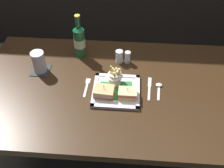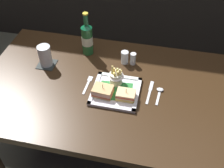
{
  "view_description": "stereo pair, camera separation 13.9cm",
  "coord_description": "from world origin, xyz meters",
  "px_view_note": "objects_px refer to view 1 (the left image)",
  "views": [
    {
      "loc": [
        0.1,
        -1.01,
        1.74
      ],
      "look_at": [
        0.02,
        -0.02,
        0.77
      ],
      "focal_mm": 43.53,
      "sensor_mm": 36.0,
      "label": 1
    },
    {
      "loc": [
        0.24,
        -0.99,
        1.74
      ],
      "look_at": [
        0.02,
        -0.02,
        0.77
      ],
      "focal_mm": 43.53,
      "sensor_mm": 36.0,
      "label": 2
    }
  ],
  "objects_px": {
    "water_glass": "(39,63)",
    "fork": "(87,86)",
    "dining_table": "(108,101)",
    "spoon": "(159,87)",
    "square_plate": "(116,91)",
    "pepper_shaker": "(128,58)",
    "salt_shaker": "(119,57)",
    "knife": "(149,88)",
    "fries_cup": "(115,76)",
    "sandwich_half_right": "(128,94)",
    "sandwich_half_left": "(104,92)",
    "beer_bottle": "(80,41)"
  },
  "relations": [
    {
      "from": "water_glass",
      "to": "fork",
      "type": "bearing_deg",
      "value": -20.88
    },
    {
      "from": "dining_table",
      "to": "spoon",
      "type": "bearing_deg",
      "value": 3.31
    },
    {
      "from": "fork",
      "to": "spoon",
      "type": "distance_m",
      "value": 0.38
    },
    {
      "from": "square_plate",
      "to": "pepper_shaker",
      "type": "bearing_deg",
      "value": 78.77
    },
    {
      "from": "fork",
      "to": "spoon",
      "type": "bearing_deg",
      "value": 2.88
    },
    {
      "from": "salt_shaker",
      "to": "dining_table",
      "type": "bearing_deg",
      "value": -102.29
    },
    {
      "from": "fork",
      "to": "knife",
      "type": "distance_m",
      "value": 0.33
    },
    {
      "from": "dining_table",
      "to": "fries_cup",
      "type": "relative_size",
      "value": 12.83
    },
    {
      "from": "fries_cup",
      "to": "spoon",
      "type": "height_order",
      "value": "fries_cup"
    },
    {
      "from": "dining_table",
      "to": "sandwich_half_right",
      "type": "bearing_deg",
      "value": -33.26
    },
    {
      "from": "sandwich_half_left",
      "to": "water_glass",
      "type": "bearing_deg",
      "value": 155.52
    },
    {
      "from": "sandwich_half_left",
      "to": "spoon",
      "type": "relative_size",
      "value": 0.85
    },
    {
      "from": "dining_table",
      "to": "fork",
      "type": "relative_size",
      "value": 9.93
    },
    {
      "from": "sandwich_half_right",
      "to": "pepper_shaker",
      "type": "xyz_separation_m",
      "value": [
        -0.01,
        0.28,
        0.0
      ]
    },
    {
      "from": "square_plate",
      "to": "salt_shaker",
      "type": "xyz_separation_m",
      "value": [
        0.0,
        0.25,
        0.03
      ]
    },
    {
      "from": "knife",
      "to": "salt_shaker",
      "type": "bearing_deg",
      "value": 130.34
    },
    {
      "from": "dining_table",
      "to": "beer_bottle",
      "type": "distance_m",
      "value": 0.38
    },
    {
      "from": "pepper_shaker",
      "to": "dining_table",
      "type": "bearing_deg",
      "value": -113.94
    },
    {
      "from": "dining_table",
      "to": "sandwich_half_left",
      "type": "bearing_deg",
      "value": -100.54
    },
    {
      "from": "water_glass",
      "to": "fork",
      "type": "xyz_separation_m",
      "value": [
        0.27,
        -0.1,
        -0.05
      ]
    },
    {
      "from": "beer_bottle",
      "to": "salt_shaker",
      "type": "bearing_deg",
      "value": -11.24
    },
    {
      "from": "dining_table",
      "to": "fork",
      "type": "xyz_separation_m",
      "value": [
        -0.11,
        -0.0,
        0.11
      ]
    },
    {
      "from": "water_glass",
      "to": "knife",
      "type": "height_order",
      "value": "water_glass"
    },
    {
      "from": "dining_table",
      "to": "water_glass",
      "type": "height_order",
      "value": "water_glass"
    },
    {
      "from": "fork",
      "to": "spoon",
      "type": "relative_size",
      "value": 1.14
    },
    {
      "from": "square_plate",
      "to": "fries_cup",
      "type": "distance_m",
      "value": 0.08
    },
    {
      "from": "square_plate",
      "to": "salt_shaker",
      "type": "height_order",
      "value": "salt_shaker"
    },
    {
      "from": "square_plate",
      "to": "sandwich_half_right",
      "type": "relative_size",
      "value": 2.6
    },
    {
      "from": "fries_cup",
      "to": "water_glass",
      "type": "height_order",
      "value": "water_glass"
    },
    {
      "from": "salt_shaker",
      "to": "sandwich_half_left",
      "type": "bearing_deg",
      "value": -101.87
    },
    {
      "from": "knife",
      "to": "pepper_shaker",
      "type": "height_order",
      "value": "pepper_shaker"
    },
    {
      "from": "fries_cup",
      "to": "fork",
      "type": "xyz_separation_m",
      "value": [
        -0.15,
        -0.03,
        -0.06
      ]
    },
    {
      "from": "dining_table",
      "to": "pepper_shaker",
      "type": "distance_m",
      "value": 0.27
    },
    {
      "from": "knife",
      "to": "salt_shaker",
      "type": "relative_size",
      "value": 2.22
    },
    {
      "from": "pepper_shaker",
      "to": "water_glass",
      "type": "bearing_deg",
      "value": -166.82
    },
    {
      "from": "sandwich_half_left",
      "to": "pepper_shaker",
      "type": "xyz_separation_m",
      "value": [
        0.11,
        0.28,
        -0.0
      ]
    },
    {
      "from": "spoon",
      "to": "dining_table",
      "type": "bearing_deg",
      "value": -176.69
    },
    {
      "from": "spoon",
      "to": "square_plate",
      "type": "bearing_deg",
      "value": -167.89
    },
    {
      "from": "square_plate",
      "to": "spoon",
      "type": "bearing_deg",
      "value": 12.11
    },
    {
      "from": "fries_cup",
      "to": "pepper_shaker",
      "type": "height_order",
      "value": "fries_cup"
    },
    {
      "from": "sandwich_half_left",
      "to": "water_glass",
      "type": "height_order",
      "value": "water_glass"
    },
    {
      "from": "sandwich_half_left",
      "to": "sandwich_half_right",
      "type": "distance_m",
      "value": 0.12
    },
    {
      "from": "fries_cup",
      "to": "salt_shaker",
      "type": "height_order",
      "value": "fries_cup"
    },
    {
      "from": "fork",
      "to": "knife",
      "type": "xyz_separation_m",
      "value": [
        0.33,
        0.02,
        -0.0
      ]
    },
    {
      "from": "square_plate",
      "to": "sandwich_half_left",
      "type": "distance_m",
      "value": 0.07
    },
    {
      "from": "dining_table",
      "to": "water_glass",
      "type": "bearing_deg",
      "value": 165.33
    },
    {
      "from": "salt_shaker",
      "to": "knife",
      "type": "bearing_deg",
      "value": -49.66
    },
    {
      "from": "beer_bottle",
      "to": "knife",
      "type": "relative_size",
      "value": 1.57
    },
    {
      "from": "sandwich_half_right",
      "to": "salt_shaker",
      "type": "height_order",
      "value": "salt_shaker"
    },
    {
      "from": "fries_cup",
      "to": "knife",
      "type": "xyz_separation_m",
      "value": [
        0.18,
        -0.02,
        -0.06
      ]
    }
  ]
}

